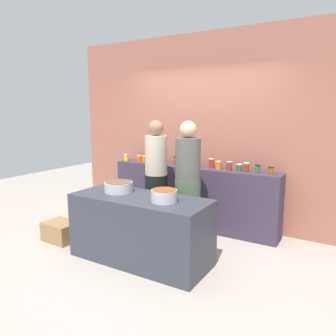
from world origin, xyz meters
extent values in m
plane|color=#A79B90|center=(0.00, 0.00, 0.00)|extent=(12.00, 12.00, 0.00)
cube|color=#995A48|center=(0.00, 1.45, 1.50)|extent=(4.80, 0.12, 3.00)
cube|color=#382E42|center=(0.00, 1.10, 0.48)|extent=(2.70, 0.36, 0.96)
cube|color=#313540|center=(0.00, -0.30, 0.40)|extent=(1.70, 0.70, 0.80)
cylinder|color=yellow|center=(-1.26, 1.05, 1.01)|extent=(0.07, 0.07, 0.11)
cylinder|color=silver|center=(-1.26, 1.05, 1.07)|extent=(0.07, 0.07, 0.01)
cylinder|color=#DE5D11|center=(-1.04, 1.12, 1.00)|extent=(0.08, 0.08, 0.09)
cylinder|color=#D6C666|center=(-1.04, 1.12, 1.05)|extent=(0.09, 0.09, 0.01)
cylinder|color=#CA6E0C|center=(-0.90, 1.07, 1.01)|extent=(0.08, 0.08, 0.10)
cylinder|color=#D6C666|center=(-0.90, 1.07, 1.06)|extent=(0.08, 0.08, 0.01)
cylinder|color=orange|center=(-0.69, 1.17, 1.02)|extent=(0.07, 0.07, 0.12)
cylinder|color=black|center=(-0.69, 1.17, 1.08)|extent=(0.08, 0.08, 0.01)
cylinder|color=#D56507|center=(-0.56, 1.04, 1.00)|extent=(0.08, 0.08, 0.09)
cylinder|color=#D6C666|center=(-0.56, 1.04, 1.05)|extent=(0.08, 0.08, 0.01)
cylinder|color=maroon|center=(-0.33, 1.16, 1.02)|extent=(0.08, 0.08, 0.12)
cylinder|color=black|center=(-0.33, 1.16, 1.09)|extent=(0.09, 0.09, 0.01)
cylinder|color=olive|center=(-0.20, 1.14, 1.02)|extent=(0.07, 0.07, 0.13)
cylinder|color=silver|center=(-0.20, 1.14, 1.09)|extent=(0.08, 0.08, 0.01)
cylinder|color=gold|center=(-0.10, 1.03, 1.02)|extent=(0.07, 0.07, 0.13)
cylinder|color=silver|center=(-0.10, 1.03, 1.09)|extent=(0.07, 0.07, 0.01)
cylinder|color=orange|center=(0.00, 1.09, 1.01)|extent=(0.07, 0.07, 0.11)
cylinder|color=silver|center=(0.00, 1.09, 1.07)|extent=(0.08, 0.08, 0.01)
cylinder|color=#A62B24|center=(0.29, 1.14, 1.02)|extent=(0.08, 0.08, 0.13)
cylinder|color=#D6C666|center=(0.29, 1.14, 1.10)|extent=(0.08, 0.08, 0.01)
cylinder|color=orange|center=(0.42, 1.09, 1.01)|extent=(0.08, 0.08, 0.11)
cylinder|color=#D6C666|center=(0.42, 1.09, 1.07)|extent=(0.09, 0.09, 0.02)
cylinder|color=brown|center=(0.60, 1.06, 1.02)|extent=(0.07, 0.07, 0.12)
cylinder|color=silver|center=(0.60, 1.06, 1.09)|extent=(0.08, 0.08, 0.01)
cylinder|color=#2D5931|center=(0.74, 1.10, 1.00)|extent=(0.08, 0.08, 0.09)
cylinder|color=silver|center=(0.74, 1.10, 1.06)|extent=(0.08, 0.08, 0.01)
cylinder|color=maroon|center=(0.84, 1.11, 1.02)|extent=(0.08, 0.08, 0.12)
cylinder|color=silver|center=(0.84, 1.11, 1.08)|extent=(0.08, 0.08, 0.02)
cylinder|color=#2E603C|center=(1.00, 1.10, 1.01)|extent=(0.07, 0.07, 0.10)
cylinder|color=black|center=(1.00, 1.10, 1.06)|extent=(0.07, 0.07, 0.01)
cylinder|color=brown|center=(1.19, 1.07, 1.00)|extent=(0.07, 0.07, 0.09)
cylinder|color=black|center=(1.19, 1.07, 1.06)|extent=(0.07, 0.07, 0.01)
cylinder|color=#B7B7BC|center=(-0.37, -0.24, 0.86)|extent=(0.36, 0.36, 0.13)
cylinder|color=brown|center=(-0.37, -0.24, 0.93)|extent=(0.33, 0.33, 0.00)
cylinder|color=#B7B7BC|center=(0.36, -0.33, 0.87)|extent=(0.29, 0.29, 0.14)
cylinder|color=brown|center=(0.36, -0.33, 0.94)|extent=(0.27, 0.27, 0.00)
cylinder|color=black|center=(-0.28, 0.49, 0.45)|extent=(0.33, 0.33, 0.91)
cylinder|color=#BEB198|center=(-0.28, 0.49, 1.19)|extent=(0.32, 0.32, 0.56)
sphere|color=#8C6047|center=(-0.28, 0.49, 1.57)|extent=(0.21, 0.21, 0.21)
cylinder|color=#465C46|center=(0.28, 0.39, 0.45)|extent=(0.34, 0.34, 0.91)
cylinder|color=#51504A|center=(0.28, 0.39, 1.19)|extent=(0.33, 0.33, 0.56)
sphere|color=#D8A884|center=(0.28, 0.39, 1.57)|extent=(0.22, 0.22, 0.22)
cube|color=olive|center=(-1.32, -0.38, 0.13)|extent=(0.48, 0.37, 0.27)
camera|label=1|loc=(2.21, -3.35, 1.81)|focal=34.84mm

